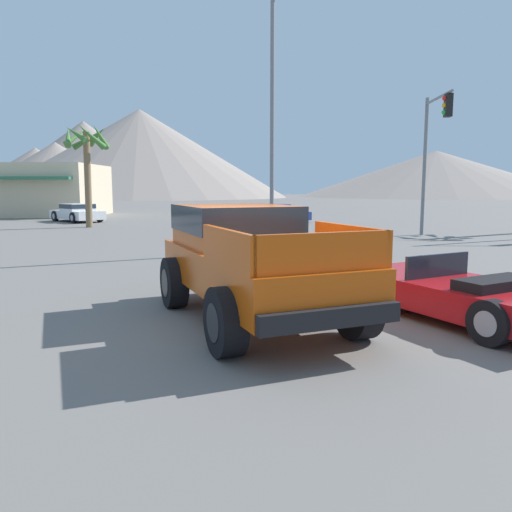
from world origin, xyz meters
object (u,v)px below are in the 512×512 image
at_px(orange_pickup_truck, 248,255).
at_px(parked_car_white, 77,212).
at_px(parked_car_blue, 275,213).
at_px(palm_tree_short, 86,150).
at_px(street_lamp_post, 272,99).
at_px(red_convertible_car, 458,294).
at_px(traffic_light_main, 434,139).

bearing_deg(orange_pickup_truck, parked_car_white, 93.26).
bearing_deg(parked_car_blue, palm_tree_short, -80.05).
xyz_separation_m(orange_pickup_truck, parked_car_white, (-11.77, 23.58, -0.46)).
relative_size(orange_pickup_truck, parked_car_blue, 1.18).
bearing_deg(parked_car_white, street_lamp_post, -96.98).
bearing_deg(street_lamp_post, red_convertible_car, -71.10).
bearing_deg(palm_tree_short, parked_car_blue, 21.63).
xyz_separation_m(parked_car_white, parked_car_blue, (12.67, -0.35, -0.02)).
height_order(orange_pickup_truck, palm_tree_short, palm_tree_short).
relative_size(orange_pickup_truck, parked_car_white, 1.23).
bearing_deg(street_lamp_post, parked_car_blue, 88.45).
relative_size(orange_pickup_truck, palm_tree_short, 0.95).
xyz_separation_m(parked_car_blue, street_lamp_post, (-0.39, -14.56, 4.46)).
xyz_separation_m(orange_pickup_truck, palm_tree_short, (-9.42, 19.13, 3.15)).
relative_size(street_lamp_post, palm_tree_short, 1.53).
relative_size(parked_car_white, parked_car_blue, 0.96).
relative_size(parked_car_blue, traffic_light_main, 0.73).
bearing_deg(red_convertible_car, orange_pickup_truck, 149.80).
height_order(red_convertible_car, parked_car_blue, parked_car_blue).
bearing_deg(parked_car_white, orange_pickup_truck, -109.92).
bearing_deg(red_convertible_car, parked_car_white, 93.49).
bearing_deg(palm_tree_short, street_lamp_post, -46.52).
bearing_deg(orange_pickup_truck, palm_tree_short, 92.96).
distance_m(red_convertible_car, parked_car_blue, 23.42).
relative_size(orange_pickup_truck, red_convertible_car, 1.21).
xyz_separation_m(parked_car_blue, palm_tree_short, (-10.32, -4.09, 3.62)).
distance_m(orange_pickup_truck, palm_tree_short, 21.56).
relative_size(parked_car_white, traffic_light_main, 0.70).
xyz_separation_m(red_convertible_car, parked_car_blue, (-2.59, 23.28, 0.18)).
distance_m(red_convertible_car, parked_car_white, 28.13).
xyz_separation_m(red_convertible_car, parked_car_white, (-15.26, 23.63, 0.19)).
distance_m(street_lamp_post, palm_tree_short, 14.45).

